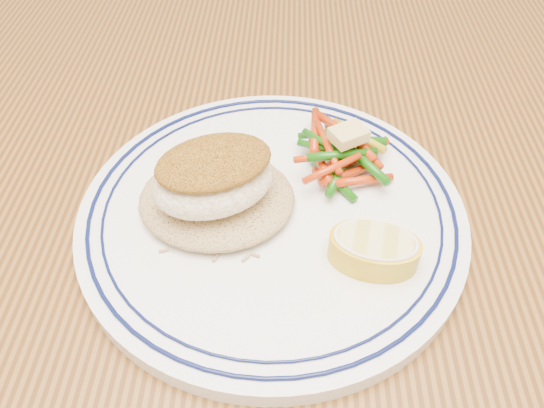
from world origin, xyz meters
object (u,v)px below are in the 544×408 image
at_px(rice_pilaf, 217,196).
at_px(fish_fillet, 214,177).
at_px(plate, 272,213).
at_px(dining_table, 289,323).
at_px(vegetable_pile, 343,152).
at_px(lemon_wedge, 374,249).

relative_size(rice_pilaf, fish_fillet, 1.11).
height_order(plate, rice_pilaf, rice_pilaf).
relative_size(plate, fish_fillet, 2.78).
distance_m(dining_table, vegetable_pile, 0.16).
bearing_deg(dining_table, rice_pilaf, 149.12).
xyz_separation_m(fish_fillet, lemon_wedge, (0.11, -0.04, -0.03)).
bearing_deg(vegetable_pile, fish_fillet, -148.82).
bearing_deg(lemon_wedge, plate, 146.11).
relative_size(vegetable_pile, lemon_wedge, 1.47).
relative_size(dining_table, lemon_wedge, 21.59).
xyz_separation_m(dining_table, plate, (-0.02, 0.03, 0.11)).
bearing_deg(fish_fillet, rice_pilaf, 95.68).
bearing_deg(vegetable_pile, rice_pilaf, -152.46).
xyz_separation_m(plate, rice_pilaf, (-0.04, 0.00, 0.02)).
xyz_separation_m(dining_table, rice_pilaf, (-0.06, 0.04, 0.12)).
height_order(plate, vegetable_pile, vegetable_pile).
bearing_deg(plate, vegetable_pile, 43.06).
bearing_deg(rice_pilaf, vegetable_pile, 27.54).
xyz_separation_m(rice_pilaf, fish_fillet, (0.00, -0.01, 0.03)).
bearing_deg(lemon_wedge, dining_table, 165.39).
distance_m(dining_table, plate, 0.11).
height_order(plate, lemon_wedge, lemon_wedge).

